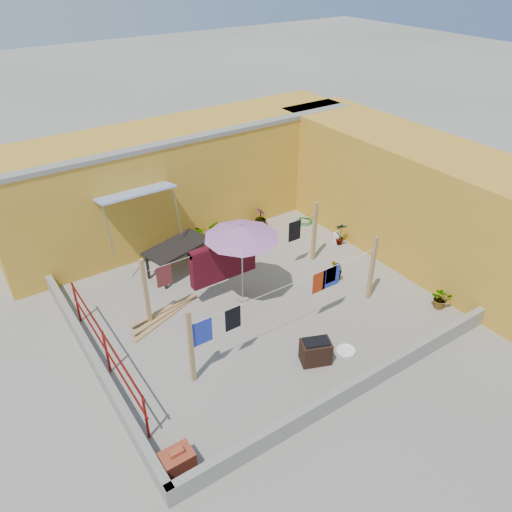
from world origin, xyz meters
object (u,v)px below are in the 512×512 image
object	(u,v)px
patio_umbrella	(242,233)
white_basin	(346,351)
green_hose	(304,221)
brick_stack	(177,461)
brazier	(316,351)
water_jug_a	(337,238)
plant_back_a	(204,237)
outdoor_table	(177,248)
water_jug_b	(272,236)

from	to	relation	value
patio_umbrella	white_basin	bearing A→B (deg)	-73.81
patio_umbrella	green_hose	world-z (taller)	patio_umbrella
brick_stack	brazier	bearing A→B (deg)	10.86
water_jug_a	plant_back_a	world-z (taller)	plant_back_a
outdoor_table	patio_umbrella	bearing A→B (deg)	-69.55
green_hose	outdoor_table	bearing A→B (deg)	-176.52
patio_umbrella	outdoor_table	bearing A→B (deg)	110.45
water_jug_b	outdoor_table	bearing A→B (deg)	178.26
brazier	green_hose	size ratio (longest dim) A/B	1.39
brazier	white_basin	bearing A→B (deg)	-13.61
brick_stack	plant_back_a	distance (m)	7.22
patio_umbrella	brazier	bearing A→B (deg)	-87.78
outdoor_table	brick_stack	world-z (taller)	outdoor_table
water_jug_a	plant_back_a	xyz separation A→B (m)	(-3.50, 1.88, 0.27)
patio_umbrella	green_hose	size ratio (longest dim) A/B	4.03
water_jug_b	plant_back_a	size ratio (longest dim) A/B	0.43
water_jug_b	water_jug_a	bearing A→B (deg)	-36.89
brick_stack	brazier	world-z (taller)	brazier
brazier	outdoor_table	bearing A→B (deg)	100.33
outdoor_table	brazier	xyz separation A→B (m)	(0.87, -4.77, -0.46)
brazier	green_hose	distance (m)	6.31
brick_stack	brazier	size ratio (longest dim) A/B	0.75
outdoor_table	water_jug_a	size ratio (longest dim) A/B	5.25
outdoor_table	white_basin	bearing A→B (deg)	-72.02
outdoor_table	plant_back_a	bearing A→B (deg)	28.02
water_jug_a	brick_stack	bearing A→B (deg)	-150.43
green_hose	plant_back_a	distance (m)	3.54
brick_stack	green_hose	size ratio (longest dim) A/B	1.03
water_jug_b	green_hose	distance (m)	1.62
brazier	white_basin	world-z (taller)	brazier
green_hose	white_basin	bearing A→B (deg)	-120.06
green_hose	plant_back_a	xyz separation A→B (m)	(-3.50, 0.32, 0.40)
brazier	plant_back_a	xyz separation A→B (m)	(0.26, 5.38, 0.16)
patio_umbrella	outdoor_table	world-z (taller)	patio_umbrella
green_hose	brick_stack	bearing A→B (deg)	-142.14
white_basin	water_jug_a	world-z (taller)	water_jug_a
water_jug_a	green_hose	xyz separation A→B (m)	(-0.00, 1.55, -0.13)
white_basin	outdoor_table	bearing A→B (deg)	107.98
white_basin	plant_back_a	size ratio (longest dim) A/B	0.50
patio_umbrella	water_jug_b	size ratio (longest dim) A/B	5.82
outdoor_table	white_basin	size ratio (longest dim) A/B	4.43
water_jug_b	green_hose	bearing A→B (deg)	13.41
brazier	water_jug_b	world-z (taller)	brazier
patio_umbrella	outdoor_table	size ratio (longest dim) A/B	1.13
outdoor_table	water_jug_b	size ratio (longest dim) A/B	5.15
water_jug_b	green_hose	size ratio (longest dim) A/B	0.69
brick_stack	water_jug_b	bearing A→B (deg)	42.69
white_basin	plant_back_a	world-z (taller)	plant_back_a
plant_back_a	white_basin	bearing A→B (deg)	-85.13
outdoor_table	green_hose	size ratio (longest dim) A/B	3.57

